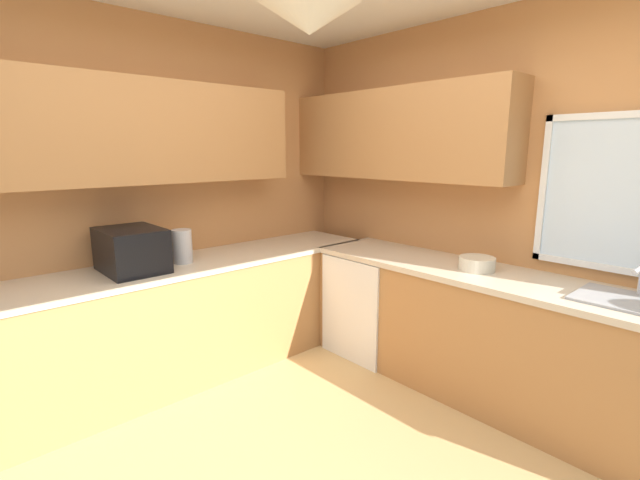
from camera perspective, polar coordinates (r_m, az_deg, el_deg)
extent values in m
cube|color=#C6844C|center=(3.42, 22.43, 4.53)|extent=(3.79, 0.06, 2.63)
cube|color=#C6844C|center=(3.56, -21.47, 4.85)|extent=(0.06, 3.70, 2.63)
cube|color=white|center=(3.25, 26.91, 5.88)|extent=(0.04, 0.04, 0.94)
cube|color=#AD7542|center=(3.30, -24.20, 12.64)|extent=(0.32, 2.50, 0.70)
cube|color=#AD7542|center=(3.68, 9.59, 13.26)|extent=(2.00, 0.32, 0.70)
cone|color=silver|center=(1.99, -1.39, 26.90)|extent=(0.44, 0.44, 0.14)
cube|color=#AD7542|center=(3.47, -18.31, -10.38)|extent=(0.62, 3.28, 0.84)
cube|color=beige|center=(3.33, -18.78, -3.32)|extent=(0.65, 3.31, 0.04)
cube|color=#AD7542|center=(3.26, 21.96, -12.09)|extent=(2.85, 0.62, 0.84)
cube|color=beige|center=(3.11, 22.57, -4.62)|extent=(2.88, 0.65, 0.04)
cube|color=white|center=(3.78, 6.81, -8.05)|extent=(0.60, 0.60, 0.84)
cube|color=black|center=(3.21, -23.18, -1.18)|extent=(0.48, 0.36, 0.29)
cylinder|color=#B7B7BC|center=(3.32, -17.36, -0.78)|extent=(0.14, 0.14, 0.24)
cube|color=#9EA0A5|center=(2.90, 35.26, -6.56)|extent=(0.53, 0.40, 0.02)
cylinder|color=#B7B7BC|center=(2.92, 35.91, -3.07)|extent=(0.02, 0.20, 0.02)
cylinder|color=beige|center=(3.18, 19.61, -2.88)|extent=(0.24, 0.24, 0.09)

